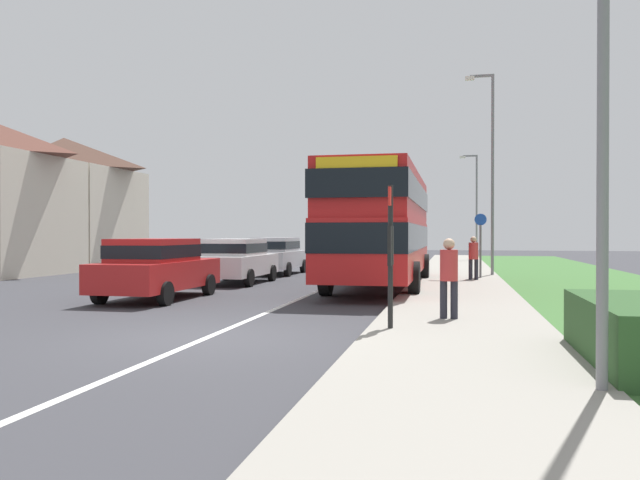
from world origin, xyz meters
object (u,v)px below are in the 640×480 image
street_lamp_far (475,200)px  pedestrian_walking_away (473,256)px  double_decker_bus (382,222)px  bus_stop_sign (390,246)px  parked_car_white (236,259)px  cycle_route_sign (481,243)px  pedestrian_at_stop (449,274)px  street_lamp_mid (490,162)px  parked_car_red (156,266)px  parked_car_silver (277,254)px

street_lamp_far → pedestrian_walking_away: bearing=-91.9°
double_decker_bus → bus_stop_sign: (1.25, -9.64, -0.60)m
parked_car_white → cycle_route_sign: (8.53, 3.16, 0.55)m
double_decker_bus → pedestrian_walking_away: (3.01, 2.57, -1.17)m
bus_stop_sign → street_lamp_far: (2.41, 31.25, 2.46)m
pedestrian_at_stop → double_decker_bus: bearing=105.2°
parked_car_white → double_decker_bus: bearing=-6.0°
street_lamp_mid → parked_car_red: bearing=-130.8°
pedestrian_walking_away → bus_stop_sign: bearing=-98.2°
double_decker_bus → parked_car_red: (-5.45, -5.08, -1.24)m
parked_car_silver → pedestrian_at_stop: size_ratio=2.64×
parked_car_white → pedestrian_at_stop: size_ratio=2.58×
pedestrian_at_stop → street_lamp_mid: (1.51, 13.78, 3.67)m
street_lamp_mid → street_lamp_far: (-0.09, 16.02, -0.65)m
street_lamp_far → bus_stop_sign: bearing=-94.4°
double_decker_bus → parked_car_silver: (-5.22, 5.71, -1.26)m
cycle_route_sign → parked_car_silver: bearing=166.7°
double_decker_bus → bus_stop_sign: 9.74m
parked_car_white → parked_car_red: bearing=-92.3°
double_decker_bus → parked_car_silver: double_decker_bus is taller
parked_car_red → pedestrian_walking_away: pedestrian_walking_away is taller
bus_stop_sign → street_lamp_mid: 15.74m
parked_car_silver → pedestrian_walking_away: size_ratio=2.64×
parked_car_white → bus_stop_sign: bus_stop_sign is taller
double_decker_bus → pedestrian_at_stop: (2.23, -8.20, -1.17)m
parked_car_silver → street_lamp_mid: 9.72m
parked_car_silver → bus_stop_sign: (6.46, -15.36, 0.65)m
cycle_route_sign → pedestrian_at_stop: bearing=-95.1°
cycle_route_sign → bus_stop_sign: bearing=-98.7°
parked_car_silver → pedestrian_at_stop: (7.45, -13.91, 0.09)m
parked_car_silver → street_lamp_mid: bearing=-0.8°
street_lamp_mid → pedestrian_at_stop: bearing=-96.3°
parked_car_red → cycle_route_sign: bearing=45.1°
double_decker_bus → cycle_route_sign: bearing=48.3°
double_decker_bus → parked_car_red: size_ratio=2.48×
parked_car_red → parked_car_silver: 10.80m
pedestrian_at_stop → pedestrian_walking_away: 10.80m
parked_car_red → parked_car_silver: (0.23, 10.79, -0.01)m
parked_car_red → parked_car_silver: parked_car_red is taller
double_decker_bus → parked_car_silver: size_ratio=2.50×
double_decker_bus → parked_car_silver: 7.84m
pedestrian_at_stop → pedestrian_walking_away: size_ratio=1.00×
parked_car_red → parked_car_white: bearing=87.7°
pedestrian_at_stop → cycle_route_sign: (1.07, 11.90, 0.45)m
double_decker_bus → street_lamp_mid: street_lamp_mid is taller
pedestrian_at_stop → bus_stop_sign: size_ratio=0.64×
parked_car_red → parked_car_white: size_ratio=1.04×
pedestrian_at_stop → cycle_route_sign: size_ratio=0.66×
parked_car_white → street_lamp_far: bearing=67.1°
pedestrian_walking_away → street_lamp_far: street_lamp_far is taller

